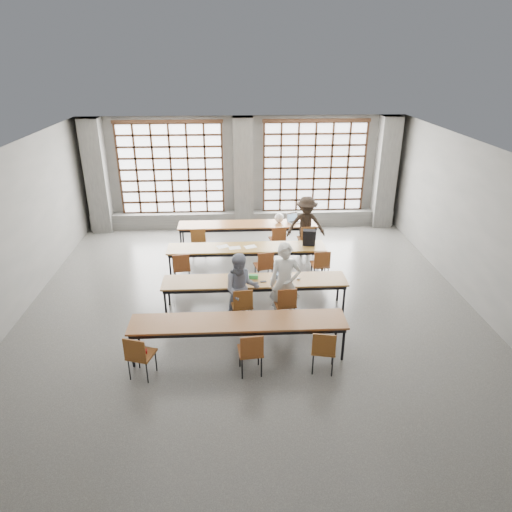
{
  "coord_description": "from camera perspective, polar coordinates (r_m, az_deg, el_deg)",
  "views": [
    {
      "loc": [
        -0.34,
        -8.77,
        5.27
      ],
      "look_at": [
        0.14,
        0.4,
        1.13
      ],
      "focal_mm": 32.0,
      "sensor_mm": 36.0,
      "label": 1
    }
  ],
  "objects": [
    {
      "name": "desk_row_c",
      "position": [
        9.94,
        -0.15,
        -3.35
      ],
      "size": [
        4.0,
        0.7,
        0.73
      ],
      "color": "brown",
      "rests_on": "floor"
    },
    {
      "name": "chair_back_mid",
      "position": [
        12.69,
        2.77,
        2.33
      ],
      "size": [
        0.47,
        0.47,
        0.88
      ],
      "color": "brown",
      "rests_on": "floor"
    },
    {
      "name": "red_pouch",
      "position": [
        8.32,
        -14.17,
        -11.55
      ],
      "size": [
        0.21,
        0.11,
        0.06
      ],
      "primitive_type": "cube",
      "rotation": [
        0.0,
        0.0,
        0.17
      ],
      "color": "#A71414",
      "rests_on": "chair_near_left"
    },
    {
      "name": "chair_back_left",
      "position": [
        12.67,
        -7.21,
        2.12
      ],
      "size": [
        0.44,
        0.45,
        0.88
      ],
      "color": "brown",
      "rests_on": "floor"
    },
    {
      "name": "wall_left",
      "position": [
        10.53,
        -29.05,
        1.56
      ],
      "size": [
        0.0,
        11.0,
        11.0
      ],
      "primitive_type": "plane",
      "rotation": [
        1.57,
        0.0,
        1.57
      ],
      "color": "#595957",
      "rests_on": "floor"
    },
    {
      "name": "student_male",
      "position": [
        9.44,
        3.64,
        -3.46
      ],
      "size": [
        0.67,
        0.47,
        1.77
      ],
      "primitive_type": "imported",
      "rotation": [
        0.0,
        0.0,
        -0.07
      ],
      "color": "silver",
      "rests_on": "floor"
    },
    {
      "name": "column_right",
      "position": [
        15.21,
        15.88,
        9.96
      ],
      "size": [
        0.6,
        0.55,
        3.5
      ],
      "primitive_type": "cube",
      "color": "#51514F",
      "rests_on": "floor"
    },
    {
      "name": "desk_row_d",
      "position": [
        8.52,
        -2.23,
        -8.47
      ],
      "size": [
        4.0,
        0.7,
        0.73
      ],
      "color": "brown",
      "rests_on": "floor"
    },
    {
      "name": "chair_front_left",
      "position": [
        9.44,
        -1.73,
        -5.85
      ],
      "size": [
        0.47,
        0.47,
        0.88
      ],
      "color": "brown",
      "rests_on": "floor"
    },
    {
      "name": "mouse",
      "position": [
        9.97,
        5.32,
        -2.83
      ],
      "size": [
        0.1,
        0.08,
        0.04
      ],
      "primitive_type": "ellipsoid",
      "rotation": [
        0.0,
        0.0,
        0.12
      ],
      "color": "silver",
      "rests_on": "desk_row_c"
    },
    {
      "name": "backpack",
      "position": [
        11.7,
        6.65,
        2.3
      ],
      "size": [
        0.35,
        0.25,
        0.4
      ],
      "primitive_type": "cube",
      "rotation": [
        0.0,
        0.0,
        -0.16
      ],
      "color": "black",
      "rests_on": "desk_row_b"
    },
    {
      "name": "paper_sheet_b",
      "position": [
        11.52,
        -2.68,
        1.03
      ],
      "size": [
        0.33,
        0.25,
        0.0
      ],
      "primitive_type": "cube",
      "rotation": [
        0.0,
        0.0,
        0.16
      ],
      "color": "silver",
      "rests_on": "desk_row_b"
    },
    {
      "name": "student_female",
      "position": [
        9.43,
        -1.83,
        -4.17
      ],
      "size": [
        0.8,
        0.65,
        1.56
      ],
      "primitive_type": "imported",
      "rotation": [
        0.0,
        0.0,
        0.08
      ],
      "color": "navy",
      "rests_on": "floor"
    },
    {
      "name": "chair_mid_right",
      "position": [
        11.28,
        8.11,
        -0.83
      ],
      "size": [
        0.44,
        0.44,
        0.88
      ],
      "color": "brown",
      "rests_on": "floor"
    },
    {
      "name": "chair_front_right",
      "position": [
        9.5,
        3.73,
        -5.69
      ],
      "size": [
        0.47,
        0.47,
        0.88
      ],
      "color": "brown",
      "rests_on": "floor"
    },
    {
      "name": "column_left",
      "position": [
        15.01,
        -19.26,
        9.35
      ],
      "size": [
        0.6,
        0.55,
        3.5
      ],
      "primitive_type": "cube",
      "color": "#51514F",
      "rests_on": "floor"
    },
    {
      "name": "wall_right",
      "position": [
        10.85,
        26.72,
        2.65
      ],
      "size": [
        0.0,
        11.0,
        11.0
      ],
      "primitive_type": "plane",
      "rotation": [
        1.57,
        0.0,
        -1.57
      ],
      "color": "#595957",
      "rests_on": "floor"
    },
    {
      "name": "chair_mid_left",
      "position": [
        11.15,
        -9.28,
        -1.21
      ],
      "size": [
        0.46,
        0.47,
        0.88
      ],
      "color": "brown",
      "rests_on": "floor"
    },
    {
      "name": "sill_ledge",
      "position": [
        14.94,
        -1.53,
        4.6
      ],
      "size": [
        9.8,
        0.35,
        0.5
      ],
      "primitive_type": "cube",
      "color": "#51514F",
      "rests_on": "floor"
    },
    {
      "name": "chair_mid_centre",
      "position": [
        11.1,
        1.07,
        -0.99
      ],
      "size": [
        0.5,
        0.5,
        0.88
      ],
      "color": "brown",
      "rests_on": "floor"
    },
    {
      "name": "chair_near_left",
      "position": [
        8.25,
        -14.45,
        -11.65
      ],
      "size": [
        0.53,
        0.53,
        0.88
      ],
      "color": "brown",
      "rests_on": "floor"
    },
    {
      "name": "plastic_bag",
      "position": [
        13.22,
        2.91,
        4.78
      ],
      "size": [
        0.32,
        0.29,
        0.29
      ],
      "primitive_type": "ellipsoid",
      "rotation": [
        0.0,
        0.0,
        0.35
      ],
      "color": "white",
      "rests_on": "desk_row_a"
    },
    {
      "name": "green_box",
      "position": [
        9.96,
        -0.47,
        -2.58
      ],
      "size": [
        0.26,
        0.12,
        0.09
      ],
      "primitive_type": "cube",
      "rotation": [
        0.0,
        0.0,
        -0.14
      ],
      "color": "green",
      "rests_on": "desk_row_c"
    },
    {
      "name": "window_right",
      "position": [
        14.81,
        7.28,
        10.9
      ],
      "size": [
        3.32,
        0.12,
        3.0
      ],
      "color": "white",
      "rests_on": "wall_back"
    },
    {
      "name": "chair_near_right",
      "position": [
        8.22,
        8.46,
        -11.21
      ],
      "size": [
        0.5,
        0.5,
        0.88
      ],
      "color": "brown",
      "rests_on": "floor"
    },
    {
      "name": "laptop_front",
      "position": [
        10.02,
        3.07,
        -2.34
      ],
      "size": [
        0.44,
        0.4,
        0.26
      ],
      "color": "#ACABB0",
      "rests_on": "desk_row_c"
    },
    {
      "name": "column_mid",
      "position": [
        14.43,
        -1.58,
        10.12
      ],
      "size": [
        0.6,
        0.55,
        3.5
      ],
      "primitive_type": "cube",
      "color": "#51514F",
      "rests_on": "floor"
    },
    {
      "name": "floor",
      "position": [
        10.23,
        -0.67,
        -6.74
      ],
      "size": [
        11.0,
        11.0,
        0.0
      ],
      "primitive_type": "plane",
      "color": "#4E4E4B",
      "rests_on": "ground"
    },
    {
      "name": "chair_back_right",
      "position": [
        12.8,
        6.33,
        2.38
      ],
      "size": [
        0.46,
        0.46,
        0.88
      ],
      "color": "brown",
      "rests_on": "floor"
    },
    {
      "name": "ceiling",
      "position": [
        8.95,
        -0.78,
        12.85
      ],
      "size": [
        11.0,
        11.0,
        0.0
      ],
      "primitive_type": "plane",
      "rotation": [
        3.14,
        0.0,
        0.0
      ],
      "color": "silver",
      "rests_on": "floor"
    },
    {
      "name": "laptop_back",
      "position": [
        13.34,
        4.69,
        4.55
      ],
      "size": [
        0.46,
        0.43,
        0.26
      ],
      "color": "#B0B0B4",
      "rests_on": "desk_row_a"
    },
    {
      "name": "wall_back",
      "position": [
        14.7,
        -1.61,
        10.38
      ],
      "size": [
        10.0,
        0.0,
        10.0
      ],
      "primitive_type": "plane",
      "rotation": [
        1.57,
        0.0,
        0.0
      ],
      "color": "#595957",
      "rests_on": "floor"
    },
    {
      "name": "phone",
      "position": [
        9.83,
        0.92,
        -3.22
      ],
      "size": [
        0.14,
        0.08,
        0.01
      ],
      "primitive_type": "cube",
      "rotation": [
        0.0,
        0.0,
        0.16
      ],
      "color": "black",
      "rests_on": "desk_row_c"
    },
    {
      "name": "paper_sheet_c",
      "position": [
        11.58,
        -0.7,
        1.17
      ],
      "size": [
        0.35,
        0.3,
        0.0
      ],
      "primitive_type": "cube",
      "rotation": [
        0.0,
        0.0,
        0.34
      ],
      "color": "white",
      "rests_on": "desk_row_b"
    },
    {
      "name": "chair_near_mid",
      "position": [
        8.08,
        -0.63,
        -11.61
      ],
      "size": [
        0.46,
        0.46,
        0.88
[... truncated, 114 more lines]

